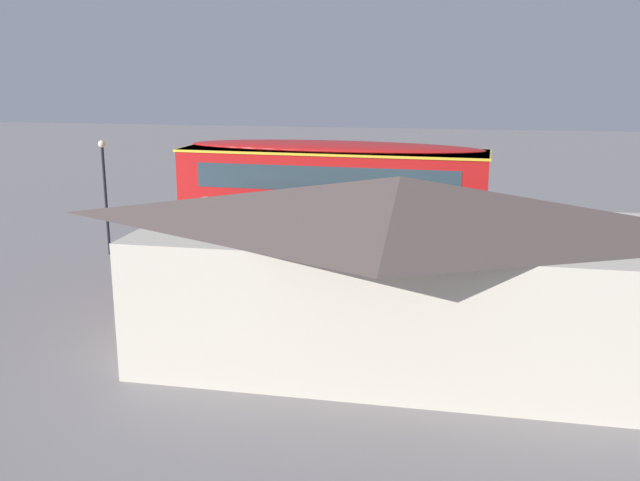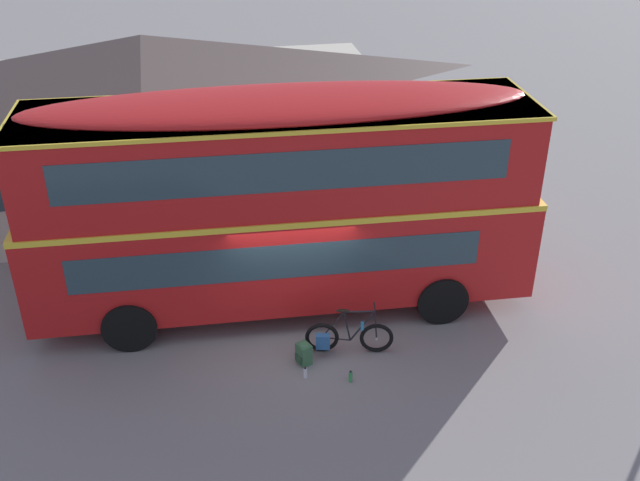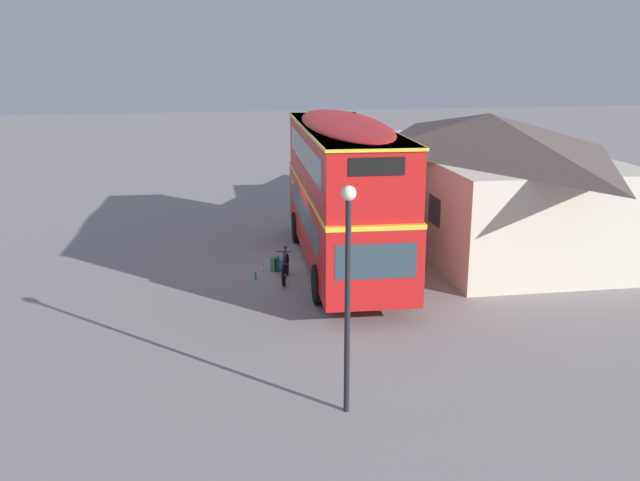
{
  "view_description": "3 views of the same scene",
  "coord_description": "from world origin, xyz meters",
  "px_view_note": "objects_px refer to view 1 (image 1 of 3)",
  "views": [
    {
      "loc": [
        -3.72,
        24.18,
        7.26
      ],
      "look_at": [
        0.5,
        0.53,
        1.31
      ],
      "focal_mm": 40.05,
      "sensor_mm": 36.0,
      "label": 1
    },
    {
      "loc": [
        -2.02,
        -12.61,
        9.35
      ],
      "look_at": [
        0.54,
        -0.4,
        2.27
      ],
      "focal_mm": 41.53,
      "sensor_mm": 36.0,
      "label": 2
    },
    {
      "loc": [
        21.1,
        -3.76,
        6.79
      ],
      "look_at": [
        1.76,
        -0.13,
        1.41
      ],
      "focal_mm": 39.13,
      "sensor_mm": 36.0,
      "label": 3
    }
  ],
  "objects_px": {
    "street_lamp": "(105,185)",
    "backpack_on_ground": "(341,257)",
    "double_decker_bus": "(332,205)",
    "water_bottle_clear_plastic": "(344,258)",
    "touring_bicycle": "(316,254)",
    "water_bottle_green_metal": "(324,255)"
  },
  "relations": [
    {
      "from": "backpack_on_ground",
      "to": "water_bottle_green_metal",
      "type": "relative_size",
      "value": 1.98
    },
    {
      "from": "double_decker_bus",
      "to": "water_bottle_clear_plastic",
      "type": "height_order",
      "value": "double_decker_bus"
    },
    {
      "from": "double_decker_bus",
      "to": "water_bottle_green_metal",
      "type": "xyz_separation_m",
      "value": [
        0.79,
        -2.91,
        -2.53
      ]
    },
    {
      "from": "backpack_on_ground",
      "to": "water_bottle_green_metal",
      "type": "xyz_separation_m",
      "value": [
        0.77,
        -0.73,
        -0.14
      ]
    },
    {
      "from": "double_decker_bus",
      "to": "street_lamp",
      "type": "xyz_separation_m",
      "value": [
        9.16,
        -1.94,
        0.13
      ]
    },
    {
      "from": "double_decker_bus",
      "to": "touring_bicycle",
      "type": "height_order",
      "value": "double_decker_bus"
    },
    {
      "from": "double_decker_bus",
      "to": "water_bottle_clear_plastic",
      "type": "xyz_separation_m",
      "value": [
        -0.03,
        -2.61,
        -2.53
      ]
    },
    {
      "from": "water_bottle_clear_plastic",
      "to": "double_decker_bus",
      "type": "bearing_deg",
      "value": 89.34
    },
    {
      "from": "double_decker_bus",
      "to": "water_bottle_green_metal",
      "type": "relative_size",
      "value": 42.34
    },
    {
      "from": "touring_bicycle",
      "to": "water_bottle_green_metal",
      "type": "bearing_deg",
      "value": -97.94
    },
    {
      "from": "touring_bicycle",
      "to": "backpack_on_ground",
      "type": "bearing_deg",
      "value": -169.55
    },
    {
      "from": "backpack_on_ground",
      "to": "touring_bicycle",
      "type": "bearing_deg",
      "value": 10.45
    },
    {
      "from": "street_lamp",
      "to": "water_bottle_clear_plastic",
      "type": "bearing_deg",
      "value": -175.78
    },
    {
      "from": "touring_bicycle",
      "to": "backpack_on_ground",
      "type": "relative_size",
      "value": 3.53
    },
    {
      "from": "water_bottle_clear_plastic",
      "to": "street_lamp",
      "type": "relative_size",
      "value": 0.05
    },
    {
      "from": "street_lamp",
      "to": "double_decker_bus",
      "type": "bearing_deg",
      "value": 168.05
    },
    {
      "from": "backpack_on_ground",
      "to": "street_lamp",
      "type": "height_order",
      "value": "street_lamp"
    },
    {
      "from": "touring_bicycle",
      "to": "double_decker_bus",
      "type": "bearing_deg",
      "value": 114.61
    },
    {
      "from": "street_lamp",
      "to": "backpack_on_ground",
      "type": "bearing_deg",
      "value": -178.53
    },
    {
      "from": "double_decker_bus",
      "to": "street_lamp",
      "type": "bearing_deg",
      "value": -11.95
    },
    {
      "from": "backpack_on_ground",
      "to": "street_lamp",
      "type": "xyz_separation_m",
      "value": [
        9.13,
        0.23,
        2.52
      ]
    },
    {
      "from": "touring_bicycle",
      "to": "water_bottle_clear_plastic",
      "type": "distance_m",
      "value": 1.16
    }
  ]
}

